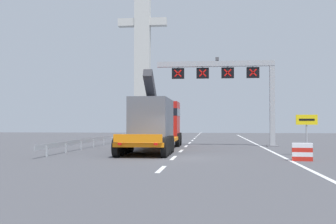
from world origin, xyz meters
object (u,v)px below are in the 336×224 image
at_px(bridge_pylon_distant, 143,42).
at_px(overhead_lane_gantry, 232,78).
at_px(exit_sign_yellow, 307,125).
at_px(heavy_haul_truck_orange, 157,122).
at_px(crash_barrier_striped, 302,152).

bearing_deg(bridge_pylon_distant, overhead_lane_gantry, -70.73).
relative_size(exit_sign_yellow, bridge_pylon_distant, 0.07).
height_order(heavy_haul_truck_orange, exit_sign_yellow, heavy_haul_truck_orange).
height_order(overhead_lane_gantry, crash_barrier_striped, overhead_lane_gantry).
relative_size(overhead_lane_gantry, heavy_haul_truck_orange, 0.70).
height_order(overhead_lane_gantry, heavy_haul_truck_orange, overhead_lane_gantry).
xyz_separation_m(heavy_haul_truck_orange, crash_barrier_striped, (8.58, -8.43, -1.54)).
bearing_deg(crash_barrier_striped, bridge_pylon_distant, 107.72).
relative_size(overhead_lane_gantry, crash_barrier_striped, 9.35).
bearing_deg(crash_barrier_striped, heavy_haul_truck_orange, 135.52).
relative_size(exit_sign_yellow, crash_barrier_striped, 2.27).
xyz_separation_m(heavy_haul_truck_orange, bridge_pylon_distant, (-8.66, 45.54, 14.88)).
distance_m(overhead_lane_gantry, bridge_pylon_distant, 44.91).
bearing_deg(heavy_haul_truck_orange, overhead_lane_gantry, 38.33).
distance_m(heavy_haul_truck_orange, crash_barrier_striped, 12.12).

